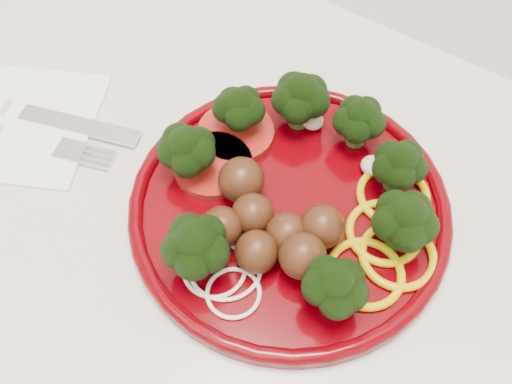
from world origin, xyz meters
The scene contains 4 objects.
counter centered at (0.00, 1.70, 0.45)m, with size 2.40×0.60×0.90m.
plate centered at (0.04, 1.72, 0.92)m, with size 0.29×0.29×0.07m.
napkin centered at (-0.24, 1.65, 0.90)m, with size 0.15×0.15×0.00m, color white.
knife centered at (-0.27, 1.66, 0.91)m, with size 0.23×0.09×0.01m.
Camera 1 is at (0.17, 1.48, 1.35)m, focal length 40.00 mm.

